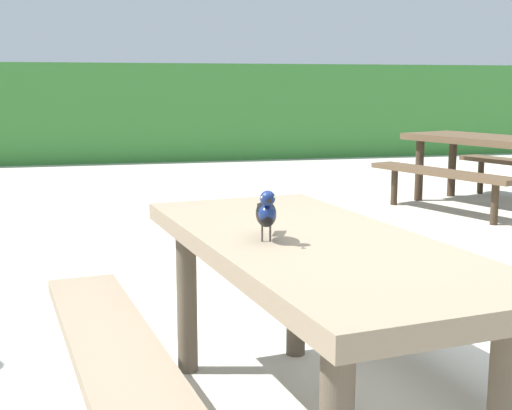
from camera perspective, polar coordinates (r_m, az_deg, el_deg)
The scene contains 4 objects.
hedge_wall at distance 12.45m, azimuth -8.74°, elevation 7.64°, with size 28.00×1.90×1.61m, color #387A33.
picnic_table_foreground at distance 2.50m, azimuth 4.55°, elevation -6.75°, with size 1.91×1.93×0.74m.
bird_grackle at distance 2.35m, azimuth 0.85°, elevation -0.59°, with size 0.09×0.29×0.18m.
picnic_table_mid_left at distance 7.58m, azimuth 18.60°, elevation 3.97°, with size 2.17×2.19×0.74m.
Camera 1 is at (-0.98, -2.33, 1.27)m, focal length 48.61 mm.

